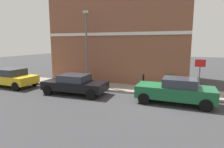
{
  "coord_description": "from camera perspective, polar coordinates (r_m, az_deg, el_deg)",
  "views": [
    {
      "loc": [
        -11.03,
        -1.48,
        3.41
      ],
      "look_at": [
        1.48,
        3.21,
        1.2
      ],
      "focal_mm": 30.24,
      "sensor_mm": 36.0,
      "label": 1
    }
  ],
  "objects": [
    {
      "name": "street_sign",
      "position": [
        12.63,
        24.97,
        0.56
      ],
      "size": [
        0.08,
        0.6,
        2.3
      ],
      "color": "#59595B",
      "rests_on": "sidewalk"
    },
    {
      "name": "car_yellow",
      "position": [
        16.87,
        -28.47,
        -0.83
      ],
      "size": [
        2.06,
        4.31,
        1.43
      ],
      "rotation": [
        0.0,
        0.0,
        1.54
      ],
      "color": "gold",
      "rests_on": "ground"
    },
    {
      "name": "lamppost",
      "position": [
        15.22,
        -7.71,
        8.9
      ],
      "size": [
        0.2,
        0.44,
        5.72
      ],
      "color": "#59595B",
      "rests_on": "sidewalk"
    },
    {
      "name": "car_black",
      "position": [
        12.9,
        -11.14,
        -2.95
      ],
      "size": [
        2.0,
        4.3,
        1.33
      ],
      "rotation": [
        0.0,
        0.0,
        1.6
      ],
      "color": "black",
      "rests_on": "ground"
    },
    {
      "name": "car_green",
      "position": [
        11.27,
        18.65,
        -4.73
      ],
      "size": [
        1.9,
        4.27,
        1.47
      ],
      "rotation": [
        0.0,
        0.0,
        1.55
      ],
      "color": "#195933",
      "rests_on": "ground"
    },
    {
      "name": "sidewalk",
      "position": [
        15.47,
        -8.92,
        -3.18
      ],
      "size": [
        2.22,
        30.0,
        0.15
      ],
      "primitive_type": "cube",
      "color": "gray",
      "rests_on": "ground"
    },
    {
      "name": "bollard_near_cabinet",
      "position": [
        13.86,
        9.44,
        -1.99
      ],
      "size": [
        0.14,
        0.14,
        1.04
      ],
      "color": "black",
      "rests_on": "sidewalk"
    },
    {
      "name": "utility_cabinet",
      "position": [
        13.55,
        16.99,
        -2.64
      ],
      "size": [
        0.46,
        0.61,
        1.15
      ],
      "color": "#1E4C28",
      "rests_on": "sidewalk"
    },
    {
      "name": "ground",
      "position": [
        11.64,
        12.46,
        -7.87
      ],
      "size": [
        80.0,
        80.0,
        0.0
      ],
      "primitive_type": "plane",
      "color": "#38383A"
    },
    {
      "name": "corner_building",
      "position": [
        18.22,
        3.47,
        10.29
      ],
      "size": [
        6.47,
        11.79,
        7.4
      ],
      "color": "brown",
      "rests_on": "ground"
    }
  ]
}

